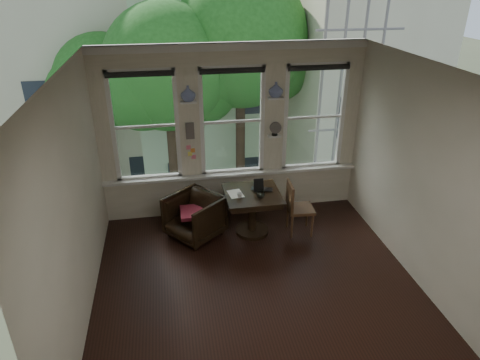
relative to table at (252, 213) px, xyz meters
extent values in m
plane|color=black|center=(-0.20, -1.38, -0.38)|extent=(4.50, 4.50, 0.00)
plane|color=silver|center=(-0.20, -1.38, 2.62)|extent=(4.50, 4.50, 0.00)
plane|color=silver|center=(-0.20, 0.87, 1.12)|extent=(4.50, 0.00, 4.50)
plane|color=silver|center=(-0.20, -3.63, 1.12)|extent=(4.50, 0.00, 4.50)
plane|color=silver|center=(-2.45, -1.38, 1.12)|extent=(0.00, 4.50, 4.50)
plane|color=silver|center=(2.05, -1.38, 1.12)|extent=(0.00, 4.50, 4.50)
cube|color=white|center=(-0.92, 0.77, 1.73)|extent=(0.26, 0.16, 0.03)
cube|color=white|center=(0.53, 0.77, 1.73)|extent=(0.26, 0.16, 0.03)
cube|color=#59544F|center=(-0.92, 0.80, 1.23)|extent=(0.14, 0.06, 0.28)
imported|color=silver|center=(-0.92, 0.77, 1.86)|extent=(0.24, 0.24, 0.25)
imported|color=silver|center=(0.53, 0.77, 1.86)|extent=(0.24, 0.24, 0.25)
imported|color=black|center=(-0.96, 0.06, -0.01)|extent=(1.12, 1.12, 0.74)
cube|color=maroon|center=(-0.96, 0.06, 0.08)|extent=(0.45, 0.45, 0.06)
imported|color=black|center=(0.15, 0.02, 0.39)|extent=(0.41, 0.34, 0.03)
imported|color=white|center=(-0.24, -0.12, 0.42)|extent=(0.11, 0.11, 0.08)
imported|color=white|center=(0.09, -0.17, 0.43)|extent=(0.16, 0.16, 0.11)
cube|color=black|center=(0.11, 0.05, 0.48)|extent=(0.16, 0.08, 0.22)
cube|color=silver|center=(-0.28, 0.02, 0.38)|extent=(0.26, 0.33, 0.00)
camera|label=1|loc=(-1.26, -6.04, 3.61)|focal=32.00mm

